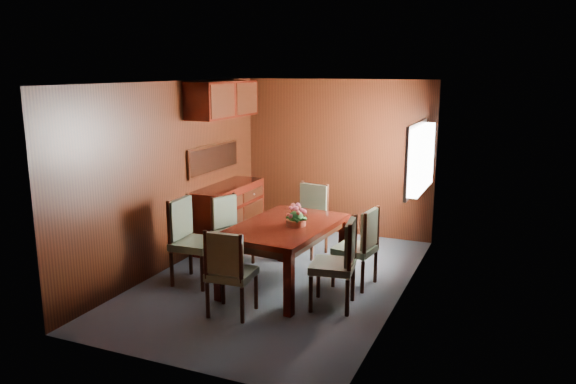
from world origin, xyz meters
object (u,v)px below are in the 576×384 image
at_px(flower_centerpiece, 296,216).
at_px(chair_right_near, 340,259).
at_px(dining_table, 285,233).
at_px(chair_left_near, 189,236).
at_px(sideboard, 228,215).
at_px(chair_head, 229,268).

bearing_deg(flower_centerpiece, chair_right_near, -28.31).
xyz_separation_m(dining_table, chair_right_near, (0.80, -0.36, -0.10)).
relative_size(chair_left_near, flower_centerpiece, 4.26).
relative_size(sideboard, chair_left_near, 1.33).
xyz_separation_m(chair_left_near, chair_head, (0.91, -0.67, -0.06)).
xyz_separation_m(chair_left_near, flower_centerpiece, (1.25, 0.35, 0.29)).
height_order(sideboard, chair_left_near, chair_left_near).
relative_size(chair_right_near, chair_head, 1.05).
xyz_separation_m(dining_table, chair_head, (-0.19, -1.03, -0.12)).
bearing_deg(chair_left_near, flower_centerpiece, 103.37).
xyz_separation_m(chair_left_near, chair_right_near, (1.90, -0.01, -0.03)).
xyz_separation_m(sideboard, chair_head, (1.20, -2.15, 0.08)).
relative_size(chair_left_near, chair_right_near, 1.05).
height_order(chair_head, flower_centerpiece, flower_centerpiece).
distance_m(dining_table, chair_left_near, 1.16).
relative_size(chair_right_near, flower_centerpiece, 4.05).
height_order(dining_table, chair_right_near, chair_right_near).
height_order(dining_table, chair_left_near, chair_left_near).
xyz_separation_m(chair_right_near, flower_centerpiece, (-0.66, 0.35, 0.32)).
height_order(chair_right_near, flower_centerpiece, flower_centerpiece).
bearing_deg(chair_right_near, dining_table, 57.11).
height_order(dining_table, chair_head, chair_head).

